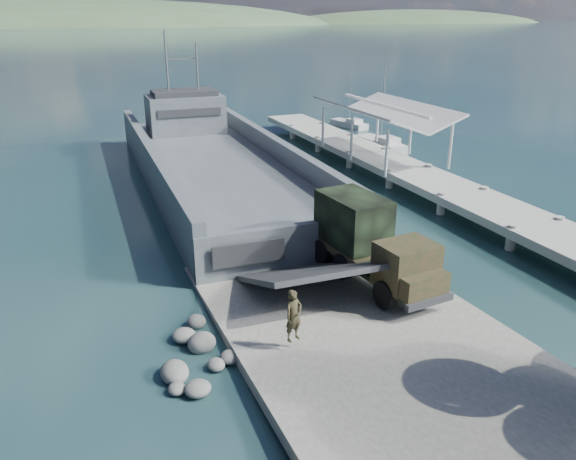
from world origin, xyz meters
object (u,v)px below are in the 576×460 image
(soldier, at_px, (294,325))
(sailboat_far, at_px, (350,124))
(sailboat_near, at_px, (382,145))
(pier, at_px, (389,155))
(landing_craft, at_px, (216,173))
(military_truck, at_px, (369,241))

(soldier, bearing_deg, sailboat_far, 40.79)
(sailboat_near, bearing_deg, sailboat_far, 76.58)
(pier, xyz_separation_m, landing_craft, (-12.77, 2.54, -0.69))
(soldier, height_order, sailboat_far, sailboat_far)
(sailboat_far, bearing_deg, sailboat_near, -114.21)
(landing_craft, bearing_deg, sailboat_near, 19.11)
(sailboat_far, bearing_deg, soldier, -132.63)
(pier, distance_m, soldier, 25.50)
(soldier, relative_size, sailboat_near, 0.25)
(military_truck, height_order, sailboat_far, sailboat_far)
(landing_craft, relative_size, sailboat_near, 5.00)
(sailboat_near, relative_size, sailboat_far, 1.28)
(pier, bearing_deg, landing_craft, 168.74)
(pier, relative_size, military_truck, 5.74)
(military_truck, bearing_deg, pier, 49.87)
(pier, bearing_deg, sailboat_far, 70.82)
(sailboat_far, bearing_deg, landing_craft, -152.75)
(pier, xyz_separation_m, sailboat_near, (4.16, 7.92, -1.20))
(military_truck, xyz_separation_m, soldier, (-5.33, -4.13, -0.76))
(military_truck, bearing_deg, sailboat_near, 51.96)
(pier, height_order, soldier, pier)
(landing_craft, distance_m, soldier, 22.62)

